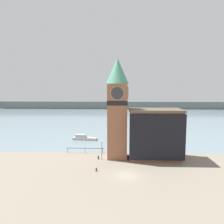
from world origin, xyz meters
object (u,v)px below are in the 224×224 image
(lamp_post, at_px, (102,146))
(mooring_bollard_far, at_px, (96,169))
(clock_tower, at_px, (117,106))
(boat_near, at_px, (84,138))
(mooring_bollard_near, at_px, (98,157))
(pier_building, at_px, (155,134))

(lamp_post, bearing_deg, mooring_bollard_far, -94.23)
(clock_tower, relative_size, lamp_post, 5.25)
(clock_tower, xyz_separation_m, lamp_post, (-3.11, -1.47, -8.15))
(boat_near, relative_size, lamp_post, 1.74)
(mooring_bollard_near, bearing_deg, boat_near, 109.34)
(clock_tower, xyz_separation_m, pier_building, (7.75, -0.33, -5.74))
(clock_tower, height_order, mooring_bollard_far, clock_tower)
(pier_building, distance_m, mooring_bollard_far, 14.36)
(mooring_bollard_far, distance_m, lamp_post, 6.72)
(pier_building, distance_m, lamp_post, 11.18)
(clock_tower, height_order, pier_building, clock_tower)
(clock_tower, relative_size, mooring_bollard_near, 26.96)
(mooring_bollard_near, relative_size, mooring_bollard_far, 1.29)
(clock_tower, height_order, lamp_post, clock_tower)
(mooring_bollard_near, bearing_deg, pier_building, 4.91)
(pier_building, xyz_separation_m, boat_near, (-17.35, 15.35, -4.61))
(mooring_bollard_near, xyz_separation_m, mooring_bollard_far, (0.29, -6.41, -0.09))
(boat_near, bearing_deg, mooring_bollard_near, -64.43)
(mooring_bollard_near, height_order, lamp_post, lamp_post)
(lamp_post, bearing_deg, pier_building, 6.04)
(pier_building, bearing_deg, mooring_bollard_far, -146.82)
(boat_near, bearing_deg, clock_tower, -51.21)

